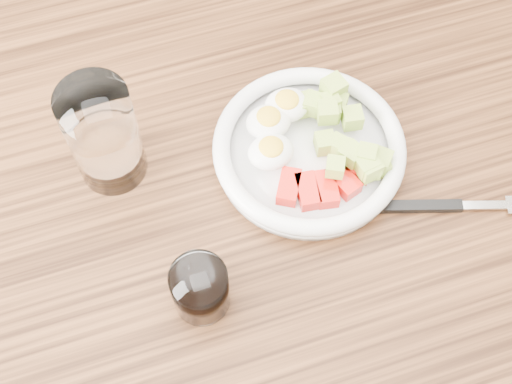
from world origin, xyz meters
TOP-DOWN VIEW (x-y plane):
  - ground at (0.00, 0.00)m, footprint 4.00×4.00m
  - dining_table at (0.00, 0.00)m, footprint 1.50×0.90m
  - bowl at (0.08, 0.05)m, footprint 0.25×0.25m
  - fork at (0.21, -0.07)m, footprint 0.21×0.08m
  - water_glass at (-0.17, 0.12)m, footprint 0.09×0.09m
  - coffee_glass at (-0.11, -0.09)m, footprint 0.07×0.07m

SIDE VIEW (x-z plane):
  - ground at x=0.00m, z-range 0.00..0.00m
  - dining_table at x=0.00m, z-range 0.28..1.05m
  - fork at x=0.21m, z-range 0.77..0.78m
  - bowl at x=0.08m, z-range 0.76..0.82m
  - coffee_glass at x=-0.11m, z-range 0.77..0.84m
  - water_glass at x=-0.17m, z-range 0.77..0.92m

